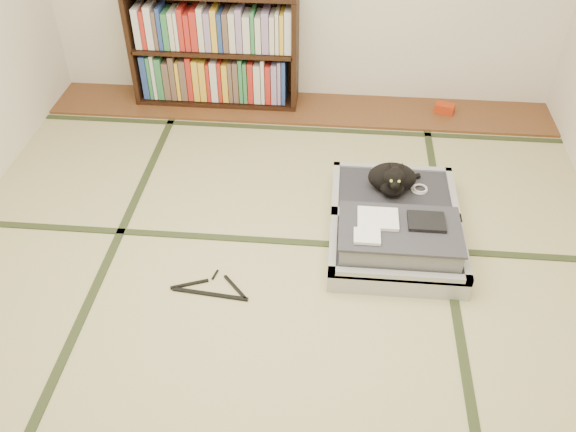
{
  "coord_description": "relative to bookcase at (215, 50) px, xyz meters",
  "views": [
    {
      "loc": [
        0.29,
        -2.34,
        2.51
      ],
      "look_at": [
        0.05,
        0.35,
        0.25
      ],
      "focal_mm": 38.0,
      "sensor_mm": 36.0,
      "label": 1
    }
  ],
  "objects": [
    {
      "name": "hanger",
      "position": [
        0.33,
        -2.11,
        -0.44
      ],
      "size": [
        0.45,
        0.22,
        0.01
      ],
      "color": "black",
      "rests_on": "floor"
    },
    {
      "name": "suitcase",
      "position": [
        1.37,
        -1.59,
        -0.34
      ],
      "size": [
        0.78,
        1.04,
        0.31
      ],
      "color": "#A5A5AA",
      "rests_on": "floor"
    },
    {
      "name": "red_item",
      "position": [
        1.84,
        -0.04,
        -0.4
      ],
      "size": [
        0.17,
        0.13,
        0.07
      ],
      "primitive_type": "cube",
      "rotation": [
        0.0,
        0.0,
        -0.32
      ],
      "color": "#B02D0E",
      "rests_on": "wood_strip"
    },
    {
      "name": "cat",
      "position": [
        1.35,
        -1.3,
        -0.2
      ],
      "size": [
        0.35,
        0.35,
        0.28
      ],
      "color": "black",
      "rests_on": "suitcase"
    },
    {
      "name": "room_shell",
      "position": [
        0.68,
        -2.07,
        1.01
      ],
      "size": [
        4.5,
        4.5,
        4.5
      ],
      "color": "white",
      "rests_on": "ground"
    },
    {
      "name": "wood_strip",
      "position": [
        0.68,
        -0.07,
        -0.44
      ],
      "size": [
        4.0,
        0.5,
        0.02
      ],
      "primitive_type": "cube",
      "color": "brown",
      "rests_on": "ground"
    },
    {
      "name": "cable_coil",
      "position": [
        1.53,
        -1.27,
        -0.29
      ],
      "size": [
        0.11,
        0.11,
        0.03
      ],
      "color": "white",
      "rests_on": "suitcase"
    },
    {
      "name": "bookcase",
      "position": [
        0.0,
        0.0,
        0.0
      ],
      "size": [
        1.3,
        0.3,
        0.92
      ],
      "color": "black",
      "rests_on": "wood_strip"
    },
    {
      "name": "tatami_borders",
      "position": [
        0.68,
        -1.58,
        -0.45
      ],
      "size": [
        4.0,
        4.5,
        0.01
      ],
      "color": "#2D381E",
      "rests_on": "ground"
    },
    {
      "name": "floor",
      "position": [
        0.68,
        -2.07,
        -0.45
      ],
      "size": [
        4.5,
        4.5,
        0.0
      ],
      "primitive_type": "plane",
      "color": "#C4BE83",
      "rests_on": "ground"
    }
  ]
}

